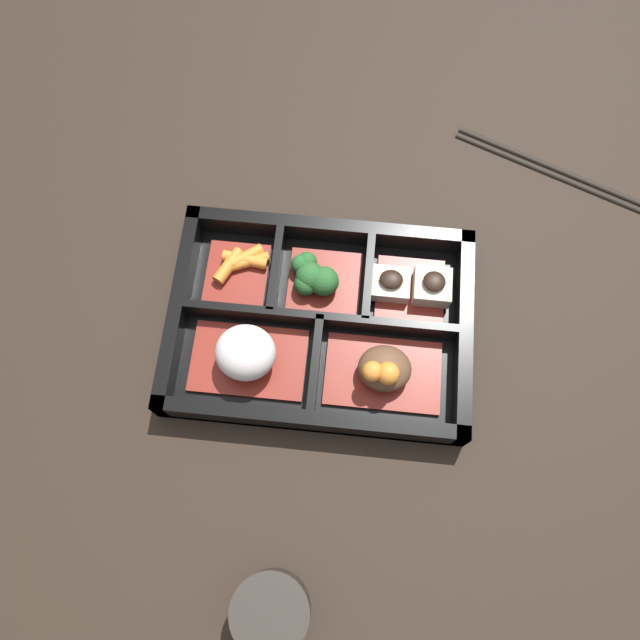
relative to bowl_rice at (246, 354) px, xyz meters
The scene contains 10 objects.
ground_plane 0.09m from the bowl_rice, 145.91° to the right, with size 3.00×3.00×0.00m, color black.
bento_base 0.09m from the bowl_rice, 145.91° to the right, with size 0.30×0.22×0.01m.
bento_rim 0.08m from the bowl_rice, 144.65° to the right, with size 0.30×0.22×0.04m.
bowl_stew 0.13m from the bowl_rice, behind, with size 0.12×0.07×0.05m.
bowl_rice is the anchor object (origin of this frame).
bowl_tofu 0.18m from the bowl_rice, 149.72° to the right, with size 0.08×0.07×0.03m.
bowl_greens 0.11m from the bowl_rice, 122.09° to the right, with size 0.08×0.07×0.04m.
bowl_carrots 0.10m from the bowl_rice, 76.94° to the right, with size 0.07×0.07×0.02m.
tea_cup 0.23m from the bowl_rice, 103.21° to the left, with size 0.07×0.07×0.06m.
chopsticks 0.41m from the bowl_rice, 140.59° to the right, with size 0.23×0.10×0.01m.
Camera 1 is at (-0.02, 0.21, 0.62)m, focal length 35.00 mm.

